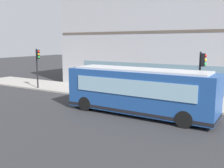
{
  "coord_description": "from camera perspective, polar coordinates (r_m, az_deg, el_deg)",
  "views": [
    {
      "loc": [
        -15.31,
        -9.87,
        4.78
      ],
      "look_at": [
        1.75,
        0.38,
        1.53
      ],
      "focal_mm": 41.19,
      "sensor_mm": 36.0,
      "label": 1
    }
  ],
  "objects": [
    {
      "name": "ground",
      "position": [
        18.83,
        -1.76,
        -5.44
      ],
      "size": [
        120.0,
        120.0,
        0.0
      ],
      "primitive_type": "plane",
      "color": "#2D2D30"
    },
    {
      "name": "sidewalk_curb",
      "position": [
        23.02,
        4.93,
        -2.56
      ],
      "size": [
        4.71,
        40.0,
        0.15
      ],
      "primitive_type": "cube",
      "color": "#9E9991",
      "rests_on": "ground"
    },
    {
      "name": "building_corner",
      "position": [
        28.72,
        11.07,
        9.91
      ],
      "size": [
        8.77,
        20.92,
        10.39
      ],
      "color": "#A8A8AD",
      "rests_on": "ground"
    },
    {
      "name": "city_bus_nearside",
      "position": [
        17.1,
        5.96,
        -1.66
      ],
      "size": [
        2.75,
        10.08,
        3.07
      ],
      "color": "#1E478C",
      "rests_on": "ground"
    },
    {
      "name": "traffic_light_near_corner",
      "position": [
        18.8,
        19.28,
        3.08
      ],
      "size": [
        0.32,
        0.49,
        3.98
      ],
      "color": "black",
      "rests_on": "sidewalk_curb"
    },
    {
      "name": "traffic_light_down_block",
      "position": [
        26.98,
        -16.19,
        4.97
      ],
      "size": [
        0.32,
        0.49,
        3.98
      ],
      "color": "black",
      "rests_on": "sidewalk_curb"
    },
    {
      "name": "fire_hydrant",
      "position": [
        21.2,
        9.97,
        -2.48
      ],
      "size": [
        0.35,
        0.35,
        0.74
      ],
      "color": "red",
      "rests_on": "sidewalk_curb"
    },
    {
      "name": "pedestrian_walking_along_curb",
      "position": [
        23.04,
        12.0,
        -0.15
      ],
      "size": [
        0.32,
        0.32,
        1.64
      ],
      "color": "#99994C",
      "rests_on": "sidewalk_curb"
    },
    {
      "name": "pedestrian_by_light_pole",
      "position": [
        22.84,
        6.07,
        0.13
      ],
      "size": [
        0.32,
        0.32,
        1.77
      ],
      "color": "silver",
      "rests_on": "sidewalk_curb"
    },
    {
      "name": "pedestrian_near_hydrant",
      "position": [
        24.96,
        1.44,
        0.78
      ],
      "size": [
        0.32,
        0.32,
        1.65
      ],
      "color": "#B23338",
      "rests_on": "sidewalk_curb"
    },
    {
      "name": "newspaper_vending_box",
      "position": [
        25.73,
        -4.19,
        -0.1
      ],
      "size": [
        0.44,
        0.42,
        0.9
      ],
      "color": "#BF3F19",
      "rests_on": "sidewalk_curb"
    }
  ]
}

